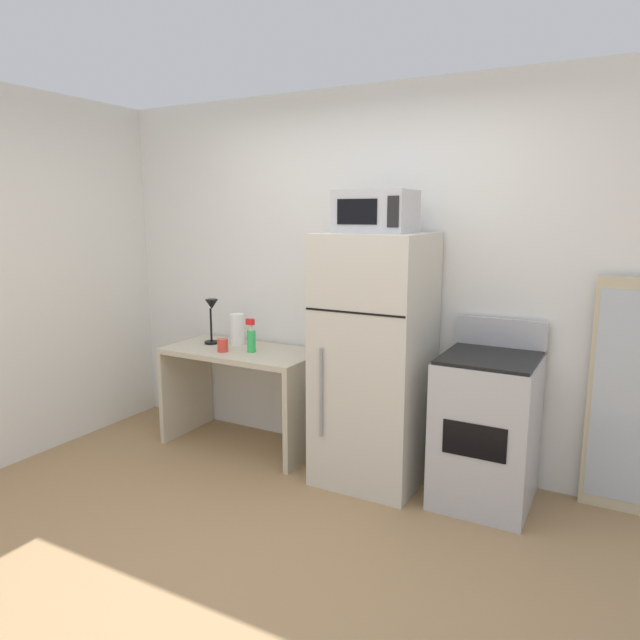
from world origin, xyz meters
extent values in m
plane|color=#9E7A51|center=(0.00, 0.00, 0.00)|extent=(12.00, 12.00, 0.00)
cube|color=white|center=(0.00, 1.70, 1.30)|extent=(5.00, 0.10, 2.60)
cube|color=beige|center=(-0.92, 1.34, 0.73)|extent=(1.16, 0.59, 0.04)
cube|color=beige|center=(-1.48, 1.34, 0.35)|extent=(0.04, 0.59, 0.71)
cube|color=beige|center=(-0.36, 1.34, 0.35)|extent=(0.04, 0.59, 0.71)
cylinder|color=black|center=(-1.24, 1.38, 0.76)|extent=(0.11, 0.11, 0.02)
cylinder|color=black|center=(-1.24, 1.38, 0.90)|extent=(0.02, 0.02, 0.26)
cone|color=black|center=(-1.21, 1.36, 1.07)|extent=(0.10, 0.10, 0.08)
cylinder|color=green|center=(-0.80, 1.30, 0.83)|extent=(0.06, 0.06, 0.16)
cylinder|color=white|center=(-0.80, 1.30, 0.93)|extent=(0.02, 0.02, 0.04)
cube|color=red|center=(-0.80, 1.29, 0.98)|extent=(0.06, 0.03, 0.04)
cylinder|color=white|center=(-1.04, 1.45, 0.87)|extent=(0.11, 0.11, 0.24)
cylinder|color=#D83F33|center=(-1.00, 1.21, 0.80)|extent=(0.08, 0.08, 0.09)
cube|color=beige|center=(0.17, 1.30, 0.81)|extent=(0.66, 0.66, 1.63)
cube|color=black|center=(0.17, 0.97, 1.17)|extent=(0.65, 0.00, 0.01)
cylinder|color=gray|center=(-0.04, 0.96, 0.65)|extent=(0.02, 0.02, 0.57)
cube|color=#B7B7BC|center=(0.17, 1.28, 1.76)|extent=(0.46, 0.34, 0.26)
cube|color=black|center=(0.12, 1.11, 1.76)|extent=(0.26, 0.01, 0.15)
cube|color=black|center=(0.35, 1.11, 1.76)|extent=(0.07, 0.01, 0.18)
cube|color=#B7B7BC|center=(0.90, 1.33, 0.45)|extent=(0.56, 0.60, 0.90)
cube|color=black|center=(0.90, 1.33, 0.91)|extent=(0.54, 0.58, 0.02)
cube|color=#B7B7BC|center=(0.90, 1.61, 1.01)|extent=(0.56, 0.04, 0.18)
cube|color=black|center=(0.90, 1.03, 0.50)|extent=(0.36, 0.01, 0.20)
cube|color=#C6B793|center=(1.64, 1.59, 0.70)|extent=(0.44, 0.03, 1.40)
cube|color=#B2BCC6|center=(1.64, 1.57, 0.70)|extent=(0.39, 0.00, 1.26)
camera|label=1|loc=(1.59, -2.05, 1.75)|focal=32.24mm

